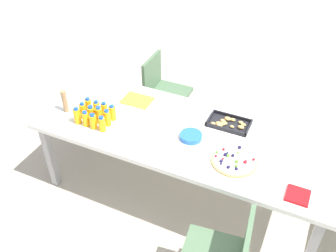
% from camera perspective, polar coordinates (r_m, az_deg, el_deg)
% --- Properties ---
extents(ground_plane, '(12.00, 12.00, 0.00)m').
position_cam_1_polar(ground_plane, '(3.45, 2.11, -10.27)').
color(ground_plane, '#B2A899').
extents(party_table, '(2.38, 0.90, 0.73)m').
position_cam_1_polar(party_table, '(2.98, 2.41, -1.71)').
color(party_table, white).
rests_on(party_table, ground_plane).
extents(chair_far_left, '(0.41, 0.41, 0.83)m').
position_cam_1_polar(chair_far_left, '(3.87, -0.86, 5.74)').
color(chair_far_left, '#4C6B4C').
rests_on(chair_far_left, ground_plane).
extents(juice_bottle_0, '(0.06, 0.06, 0.14)m').
position_cam_1_polar(juice_bottle_0, '(3.07, -13.66, 1.51)').
color(juice_bottle_0, '#F9AF14').
rests_on(juice_bottle_0, party_table).
extents(juice_bottle_1, '(0.05, 0.05, 0.14)m').
position_cam_1_polar(juice_bottle_1, '(3.03, -12.42, 1.05)').
color(juice_bottle_1, '#FAAD14').
rests_on(juice_bottle_1, party_table).
extents(juice_bottle_2, '(0.06, 0.06, 0.13)m').
position_cam_1_polar(juice_bottle_2, '(3.00, -11.33, 0.67)').
color(juice_bottle_2, '#F8AC14').
rests_on(juice_bottle_2, party_table).
extents(juice_bottle_3, '(0.05, 0.05, 0.13)m').
position_cam_1_polar(juice_bottle_3, '(2.96, -10.01, 0.28)').
color(juice_bottle_3, '#F9AD14').
rests_on(juice_bottle_3, party_table).
extents(juice_bottle_4, '(0.05, 0.05, 0.14)m').
position_cam_1_polar(juice_bottle_4, '(3.12, -12.82, 2.30)').
color(juice_bottle_4, '#F9AC14').
rests_on(juice_bottle_4, party_table).
extents(juice_bottle_5, '(0.06, 0.06, 0.14)m').
position_cam_1_polar(juice_bottle_5, '(3.08, -11.60, 1.88)').
color(juice_bottle_5, '#F9AC14').
rests_on(juice_bottle_5, party_table).
extents(juice_bottle_6, '(0.06, 0.06, 0.15)m').
position_cam_1_polar(juice_bottle_6, '(3.04, -10.44, 1.65)').
color(juice_bottle_6, '#FAAD14').
rests_on(juice_bottle_6, party_table).
extents(juice_bottle_7, '(0.05, 0.05, 0.15)m').
position_cam_1_polar(juice_bottle_7, '(3.00, -9.22, 1.21)').
color(juice_bottle_7, '#F8AE14').
rests_on(juice_bottle_7, party_table).
extents(juice_bottle_8, '(0.06, 0.06, 0.14)m').
position_cam_1_polar(juice_bottle_8, '(3.17, -12.02, 3.03)').
color(juice_bottle_8, '#F9AB14').
rests_on(juice_bottle_8, party_table).
extents(juice_bottle_9, '(0.05, 0.05, 0.14)m').
position_cam_1_polar(juice_bottle_9, '(3.13, -10.80, 2.63)').
color(juice_bottle_9, '#F9AE14').
rests_on(juice_bottle_9, party_table).
extents(juice_bottle_10, '(0.05, 0.05, 0.14)m').
position_cam_1_polar(juice_bottle_10, '(3.09, -9.65, 2.38)').
color(juice_bottle_10, '#F9AD14').
rests_on(juice_bottle_10, party_table).
extents(juice_bottle_11, '(0.06, 0.06, 0.14)m').
position_cam_1_polar(juice_bottle_11, '(3.06, -8.47, 1.99)').
color(juice_bottle_11, '#F9AE14').
rests_on(juice_bottle_11, party_table).
extents(fruit_pizza, '(0.33, 0.33, 0.05)m').
position_cam_1_polar(fruit_pizza, '(2.72, 10.03, -5.17)').
color(fruit_pizza, tan).
rests_on(fruit_pizza, party_table).
extents(snack_tray, '(0.33, 0.21, 0.04)m').
position_cam_1_polar(snack_tray, '(3.04, 9.20, 0.38)').
color(snack_tray, black).
rests_on(snack_tray, party_table).
extents(plate_stack, '(0.17, 0.17, 0.04)m').
position_cam_1_polar(plate_stack, '(2.87, 3.51, -1.58)').
color(plate_stack, blue).
rests_on(plate_stack, party_table).
extents(napkin_stack, '(0.15, 0.15, 0.02)m').
position_cam_1_polar(napkin_stack, '(2.59, 19.15, -9.96)').
color(napkin_stack, red).
rests_on(napkin_stack, party_table).
extents(cardboard_tube, '(0.04, 0.04, 0.20)m').
position_cam_1_polar(cardboard_tube, '(3.21, -15.45, 3.65)').
color(cardboard_tube, '#9E7A56').
rests_on(cardboard_tube, party_table).
extents(paper_folder, '(0.26, 0.20, 0.01)m').
position_cam_1_polar(paper_folder, '(3.29, -4.72, 3.93)').
color(paper_folder, yellow).
rests_on(paper_folder, party_table).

